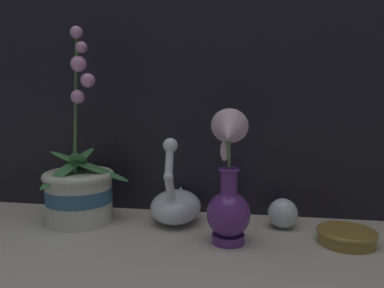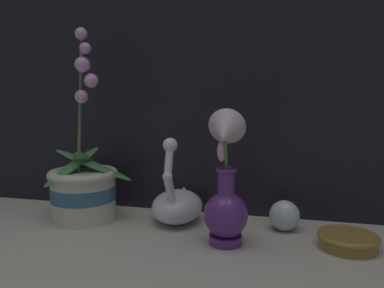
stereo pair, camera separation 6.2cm
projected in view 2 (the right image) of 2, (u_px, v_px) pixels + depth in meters
The scene contains 6 objects.
ground_plane at pixel (192, 253), 0.74m from camera, with size 2.80×2.80×0.00m, color #BCB2A3.
orchid_potted_plant at pixel (84, 186), 0.94m from camera, with size 0.21×0.22×0.47m.
swan_figurine at pixel (177, 203), 0.92m from camera, with size 0.12×0.19×0.22m.
blue_vase at pixel (226, 193), 0.77m from camera, with size 0.09×0.11×0.29m.
glass_sphere at pixel (284, 215), 0.87m from camera, with size 0.07×0.07×0.07m.
amber_dish at pixel (348, 240), 0.77m from camera, with size 0.12×0.12×0.03m.
Camera 2 is at (0.16, -0.69, 0.31)m, focal length 35.00 mm.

